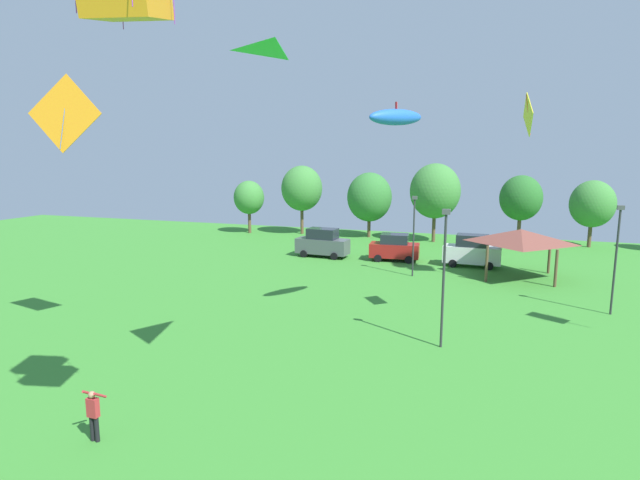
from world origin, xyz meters
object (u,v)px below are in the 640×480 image
kite_flying_1 (396,117)px  treeline_tree_2 (369,197)px  treeline_tree_0 (249,198)px  treeline_tree_3 (435,191)px  treeline_tree_5 (592,204)px  treeline_tree_4 (521,198)px  light_post_0 (414,231)px  kite_flying_2 (528,115)px  kite_flying_4 (65,113)px  light_post_2 (444,271)px  treeline_tree_1 (302,188)px  parked_car_third_from_left (472,251)px  parked_car_second_from_left (394,247)px  kite_flying_3 (230,78)px  light_post_1 (616,254)px  parked_car_leftmost (322,243)px  person_standing_near_foreground (93,412)px  park_pavilion (521,236)px

kite_flying_1 → treeline_tree_2: kite_flying_1 is taller
treeline_tree_0 → treeline_tree_3: bearing=1.6°
treeline_tree_2 → treeline_tree_5: (22.08, 0.88, -0.17)m
treeline_tree_3 → treeline_tree_4: size_ratio=1.16×
light_post_0 → treeline_tree_2: bearing=113.4°
kite_flying_2 → kite_flying_4: 20.76m
light_post_2 → treeline_tree_1: (-18.67, 30.67, 1.60)m
parked_car_third_from_left → treeline_tree_0: 27.74m
parked_car_second_from_left → treeline_tree_0: treeline_tree_0 is taller
light_post_0 → treeline_tree_0: (-21.38, 15.57, 0.75)m
kite_flying_3 → treeline_tree_1: kite_flying_3 is taller
light_post_1 → treeline_tree_5: treeline_tree_5 is taller
kite_flying_1 → treeline_tree_1: bearing=119.3°
parked_car_third_from_left → treeline_tree_2: bearing=134.9°
treeline_tree_2 → treeline_tree_4: treeline_tree_2 is taller
kite_flying_3 → kite_flying_1: bearing=70.9°
light_post_2 → treeline_tree_4: 30.28m
treeline_tree_0 → treeline_tree_4: treeline_tree_4 is taller
kite_flying_2 → parked_car_leftmost: size_ratio=0.42×
parked_car_second_from_left → treeline_tree_1: size_ratio=0.55×
person_standing_near_foreground → light_post_1: (18.14, 19.69, 2.53)m
treeline_tree_0 → kite_flying_1: bearing=-50.8°
kite_flying_2 → treeline_tree_3: size_ratio=0.24×
light_post_0 → light_post_1: size_ratio=0.97×
parked_car_second_from_left → treeline_tree_4: bearing=41.4°
park_pavilion → light_post_1: (4.54, -7.77, 0.42)m
kite_flying_1 → light_post_1: size_ratio=0.57×
treeline_tree_4 → treeline_tree_5: bearing=14.9°
parked_car_third_from_left → light_post_1: 13.36m
treeline_tree_3 → kite_flying_1: bearing=-88.3°
person_standing_near_foreground → light_post_0: 26.16m
park_pavilion → light_post_2: 16.44m
kite_flying_2 → treeline_tree_4: (1.43, 27.63, -5.89)m
kite_flying_2 → parked_car_third_from_left: bearing=99.0°
kite_flying_2 → kite_flying_4: kite_flying_4 is taller
parked_car_third_from_left → treeline_tree_4: (4.04, 11.25, 3.54)m
treeline_tree_4 → treeline_tree_1: bearing=178.1°
park_pavilion → treeline_tree_5: size_ratio=0.88×
treeline_tree_3 → park_pavilion: bearing=-61.2°
kite_flying_2 → light_post_0: 15.17m
kite_flying_3 → light_post_2: 12.74m
kite_flying_2 → treeline_tree_1: (-21.94, 28.41, -5.45)m
parked_car_third_from_left → treeline_tree_1: 23.12m
treeline_tree_1 → treeline_tree_2: size_ratio=1.10×
light_post_2 → treeline_tree_5: (11.33, 31.65, 0.63)m
parked_car_leftmost → light_post_2: (12.09, -18.52, 2.40)m
kite_flying_2 → treeline_tree_5: bearing=74.7°
kite_flying_3 → treeline_tree_4: 39.94m
kite_flying_3 → treeline_tree_5: bearing=65.9°
person_standing_near_foreground → treeline_tree_4: size_ratio=0.24×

